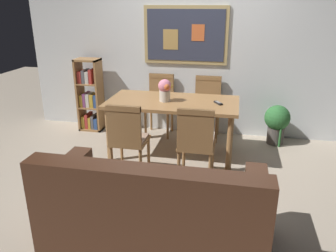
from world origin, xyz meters
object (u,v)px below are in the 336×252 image
dining_table (173,108)px  potted_ivy (277,122)px  leather_couch (154,212)px  bookshelf (90,98)px  flower_vase (165,89)px  dining_chair_near_left (127,135)px  dining_chair_far_right (207,102)px  tv_remote (218,103)px  dining_chair_near_right (196,140)px  dining_chair_far_left (160,99)px

dining_table → potted_ivy: (1.38, 0.67, -0.33)m
leather_couch → bookshelf: (-1.65, 2.47, 0.20)m
potted_ivy → flower_vase: size_ratio=2.03×
dining_chair_near_left → dining_chair_far_right: bearing=63.8°
bookshelf → potted_ivy: size_ratio=1.98×
bookshelf → tv_remote: bearing=-19.1°
dining_chair_near_left → flower_vase: flower_vase is taller
dining_table → bookshelf: bookshelf is taller
bookshelf → dining_chair_near_right: bearing=-37.1°
dining_chair_far_right → tv_remote: 0.83m
dining_chair_near_right → bookshelf: bearing=142.9°
dining_chair_far_right → dining_table: bearing=-116.2°
dining_table → potted_ivy: dining_table is taller
dining_chair_far_left → dining_chair_near_right: 1.65m
dining_chair_near_right → flower_vase: bearing=125.8°
leather_couch → dining_chair_near_right: bearing=79.1°
dining_chair_far_right → flower_vase: 0.99m
dining_chair_near_right → potted_ivy: (0.99, 1.39, -0.21)m
dining_chair_far_left → leather_couch: bearing=-78.2°
dining_chair_near_left → tv_remote: bearing=37.8°
bookshelf → potted_ivy: 2.85m
potted_ivy → dining_chair_far_right: bearing=175.4°
dining_chair_far_right → dining_chair_far_left: (-0.72, 0.01, 0.00)m
dining_chair_far_right → bookshelf: size_ratio=0.81×
dining_chair_near_left → tv_remote: dining_chair_near_left is taller
dining_chair_near_right → dining_chair_far_left: bearing=116.6°
dining_chair_near_right → tv_remote: size_ratio=5.88×
dining_chair_far_left → potted_ivy: dining_chair_far_left is taller
flower_vase → dining_table: bearing=21.7°
tv_remote → potted_ivy: bearing=40.6°
dining_chair_near_right → leather_couch: dining_chair_near_right is taller
dining_chair_far_right → dining_chair_near_right: same height
tv_remote → dining_table: bearing=178.4°
dining_chair_near_left → flower_vase: size_ratio=3.24×
bookshelf → flower_vase: (1.37, -0.73, 0.39)m
flower_vase → dining_chair_near_right: bearing=-54.2°
dining_chair_far_left → dining_chair_far_right: bearing=-0.7°
dining_chair_far_left → potted_ivy: (1.73, -0.09, -0.21)m
dining_chair_far_left → leather_couch: dining_chair_far_left is taller
potted_ivy → flower_vase: flower_vase is taller
dining_chair_near_left → leather_couch: 1.20m
dining_chair_near_right → tv_remote: dining_chair_near_right is taller
flower_vase → potted_ivy: bearing=25.7°
dining_chair_near_left → dining_chair_far_left: 1.51m
dining_table → leather_couch: 1.83m
potted_ivy → dining_chair_near_right: bearing=-125.4°
dining_chair_near_right → tv_remote: bearing=75.6°
leather_couch → bookshelf: 2.98m
bookshelf → tv_remote: 2.17m
dining_table → dining_chair_near_left: 0.84m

